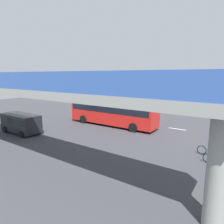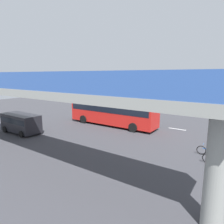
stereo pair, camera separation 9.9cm
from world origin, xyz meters
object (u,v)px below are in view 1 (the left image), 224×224
object	(u,v)px
bicycle_green	(216,160)
traffic_sign	(133,108)
parked_van	(21,122)
city_bus	(112,110)
bicycle_blue	(209,151)

from	to	relation	value
bicycle_green	traffic_sign	world-z (taller)	traffic_sign
parked_van	bicycle_green	bearing A→B (deg)	-170.33
bicycle_green	traffic_sign	bearing A→B (deg)	-36.34
city_bus	traffic_sign	xyz separation A→B (m)	(-1.42, -2.88, 0.01)
bicycle_green	parked_van	bearing A→B (deg)	9.67
bicycle_blue	traffic_sign	size ratio (longest dim) A/B	0.63
parked_van	traffic_sign	xyz separation A→B (m)	(-7.70, -11.26, 0.71)
bicycle_green	traffic_sign	size ratio (longest dim) A/B	0.63
city_bus	parked_van	bearing A→B (deg)	53.17
bicycle_blue	traffic_sign	world-z (taller)	traffic_sign
city_bus	parked_van	world-z (taller)	city_bus
city_bus	parked_van	xyz separation A→B (m)	(6.28, 8.38, -0.70)
traffic_sign	parked_van	bearing A→B (deg)	55.65
parked_van	bicycle_blue	size ratio (longest dim) A/B	2.71
parked_van	traffic_sign	size ratio (longest dim) A/B	1.71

